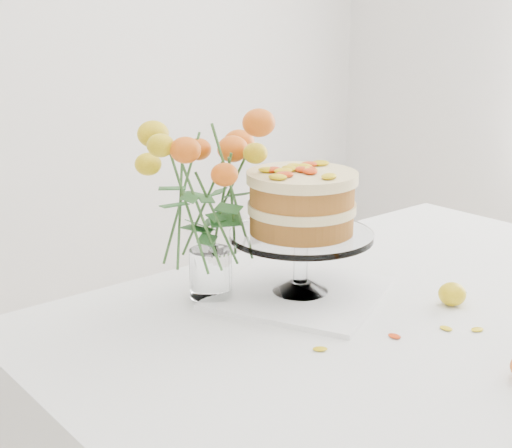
% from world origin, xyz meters
% --- Properties ---
extents(table, '(1.43, 0.93, 0.76)m').
position_xyz_m(table, '(0.00, 0.00, 0.67)').
color(table, tan).
rests_on(table, ground).
extents(napkin, '(0.43, 0.43, 0.01)m').
position_xyz_m(napkin, '(-0.11, 0.16, 0.76)').
color(napkin, white).
rests_on(napkin, table).
extents(cake_stand, '(0.29, 0.29, 0.26)m').
position_xyz_m(cake_stand, '(-0.11, 0.16, 0.94)').
color(cake_stand, white).
rests_on(cake_stand, napkin).
extents(rose_vase, '(0.31, 0.31, 0.43)m').
position_xyz_m(rose_vase, '(-0.27, 0.26, 1.01)').
color(rose_vase, white).
rests_on(rose_vase, table).
extents(loose_rose_near, '(0.10, 0.06, 0.05)m').
position_xyz_m(loose_rose_near, '(0.09, -0.08, 0.78)').
color(loose_rose_near, yellow).
rests_on(loose_rose_near, table).
extents(stray_petal_a, '(0.03, 0.02, 0.00)m').
position_xyz_m(stray_petal_a, '(-0.12, -0.10, 0.76)').
color(stray_petal_a, yellow).
rests_on(stray_petal_a, table).
extents(stray_petal_b, '(0.03, 0.02, 0.00)m').
position_xyz_m(stray_petal_b, '(-0.02, -0.14, 0.76)').
color(stray_petal_b, yellow).
rests_on(stray_petal_b, table).
extents(stray_petal_c, '(0.03, 0.02, 0.00)m').
position_xyz_m(stray_petal_c, '(0.02, -0.18, 0.76)').
color(stray_petal_c, yellow).
rests_on(stray_petal_c, table).
extents(stray_petal_d, '(0.03, 0.02, 0.00)m').
position_xyz_m(stray_petal_d, '(-0.26, -0.05, 0.76)').
color(stray_petal_d, yellow).
rests_on(stray_petal_d, table).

